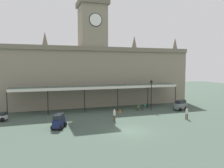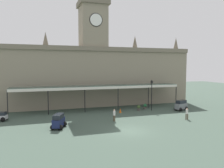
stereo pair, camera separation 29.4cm
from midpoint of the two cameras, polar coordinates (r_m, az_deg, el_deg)
ground_plane at (r=27.06m, az=4.98°, el=-11.88°), size 140.00×140.00×0.00m
station_building at (r=43.74m, az=-4.61°, el=3.09°), size 39.18×5.61×20.01m
entrance_canopy at (r=39.10m, az=-2.90°, el=-0.63°), size 29.52×3.26×4.28m
car_navy_van at (r=28.68m, az=-13.18°, el=-9.36°), size 2.17×2.58×1.77m
car_grey_van at (r=40.77m, az=17.42°, el=-5.31°), size 2.58×2.10×1.77m
pedestrian_beside_cars at (r=34.10m, az=18.82°, el=-7.08°), size 0.37×0.34×1.67m
pedestrian_crossing_forecourt at (r=31.34m, az=0.84°, el=-7.86°), size 0.34×0.38×1.67m
victorian_lamppost at (r=39.11m, az=10.30°, el=-1.95°), size 0.30×0.30×5.30m
traffic_cone at (r=37.05m, az=2.35°, el=-6.78°), size 0.40×0.40×0.74m
planter_forecourt_centre at (r=40.58m, az=8.63°, el=-5.66°), size 0.60×0.60×0.96m
planter_near_kerb at (r=39.03m, az=7.05°, el=-6.05°), size 0.60×0.60×0.96m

